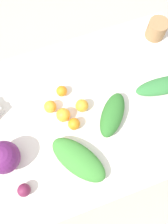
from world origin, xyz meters
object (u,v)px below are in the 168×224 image
Objects in this scene: orange_1 at (63,115)px; greens_bunch_dandelion at (165,86)px; cabbage_purple at (4,157)px; orange_2 at (81,106)px; greens_bunch_kale at (79,160)px; beet_root at (24,190)px; orange_0 at (50,107)px; greens_bunch_beet_tops at (112,115)px; orange_3 at (62,91)px; paper_bag at (157,29)px; orange_4 at (74,124)px.

greens_bunch_dandelion is at bearing -2.69° from orange_1.
orange_2 is (0.48, 0.15, -0.05)m from cabbage_purple.
greens_bunch_kale is 0.32m from beet_root.
greens_bunch_kale reaches higher than beet_root.
orange_1 is (0.05, -0.07, 0.00)m from orange_0.
orange_2 is (0.12, 0.28, -0.01)m from greens_bunch_kale.
greens_bunch_beet_tops reaches higher than orange_3.
orange_1 reaches higher than beet_root.
greens_bunch_beet_tops reaches higher than greens_bunch_dandelion.
paper_bag is 0.95m from greens_bunch_kale.
beet_root is 1.07× the size of orange_3.
orange_2 is 0.11m from orange_4.
greens_bunch_beet_tops is at bearing -169.77° from greens_bunch_dandelion.
orange_1 is at bearing 119.85° from orange_4.
beet_root is 0.95× the size of orange_0.
orange_1 is (0.36, 0.13, -0.05)m from cabbage_purple.
orange_3 is 0.22m from orange_4.
paper_bag is 0.45× the size of greens_bunch_beet_tops.
orange_1 is 0.11m from orange_2.
greens_bunch_beet_tops is at bearing -37.59° from orange_2.
orange_4 is (-0.22, 0.03, -0.01)m from greens_bunch_beet_tops.
greens_bunch_dandelion is (0.36, 0.07, -0.01)m from greens_bunch_beet_tops.
orange_0 is at bearing 126.10° from orange_1.
greens_bunch_beet_tops is 0.82× the size of greens_bunch_kale.
orange_0 is at bearing 123.21° from orange_4.
orange_0 is at bearing 33.36° from cabbage_purple.
beet_root is (-0.58, -0.22, -0.01)m from greens_bunch_beet_tops.
orange_3 is (-0.70, -0.19, -0.03)m from paper_bag.
greens_bunch_kale is 4.45× the size of orange_2.
cabbage_purple reaches higher than orange_4.
orange_3 is (0.09, 0.07, -0.00)m from orange_0.
cabbage_purple is 0.51× the size of greens_bunch_kale.
orange_2 is 1.09× the size of orange_4.
orange_1 reaches higher than orange_0.
paper_bag reaches higher than beet_root.
greens_bunch_kale is at bearing -81.53° from orange_0.
cabbage_purple reaches higher than orange_3.
greens_bunch_kale is 4.86× the size of beet_root.
greens_bunch_beet_tops is 0.31m from greens_bunch_kale.
paper_bag is 0.70m from orange_2.
greens_bunch_kale reaches higher than greens_bunch_dandelion.
greens_bunch_beet_tops is 0.77× the size of greens_bunch_dandelion.
orange_4 is (0.40, 0.06, -0.05)m from cabbage_purple.
cabbage_purple is at bearing -174.26° from greens_bunch_dandelion.
orange_2 is at bearing 17.07° from cabbage_purple.
beet_root is at bearing -163.13° from greens_bunch_dandelion.
orange_2 is 1.17× the size of orange_3.
beet_root and orange_4 have the same top height.
cabbage_purple is 0.62m from greens_bunch_beet_tops.
greens_bunch_beet_tops is 3.99× the size of orange_4.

